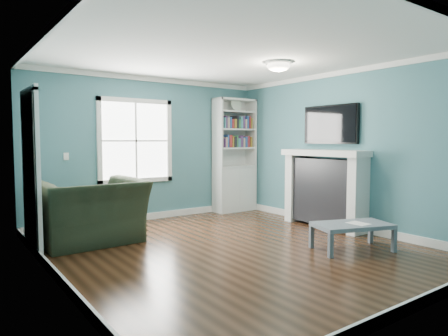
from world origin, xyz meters
TOP-DOWN VIEW (x-y plane):
  - floor at (0.00, 0.00)m, footprint 5.00×5.00m
  - room_walls at (0.00, 0.00)m, footprint 5.00×5.00m
  - trim at (0.00, 0.00)m, footprint 4.50×5.00m
  - window at (-0.30, 2.49)m, footprint 1.40×0.06m
  - bookshelf at (1.77, 2.30)m, footprint 0.90×0.35m
  - fireplace at (2.08, 0.20)m, footprint 0.44×1.58m
  - tv at (2.20, 0.20)m, footprint 0.06×1.10m
  - door at (-2.22, 1.40)m, footprint 0.12×0.98m
  - ceiling_fixture at (0.90, 0.10)m, footprint 0.38×0.38m
  - light_switch at (-1.50, 2.48)m, footprint 0.08×0.01m
  - recliner at (-1.45, 1.45)m, footprint 1.40×0.93m
  - coffee_table at (1.25, -0.97)m, footprint 1.11×0.84m
  - paper_sheet at (1.30, -1.03)m, footprint 0.22×0.27m

SIDE VIEW (x-z plane):
  - floor at x=0.00m, z-range 0.00..0.00m
  - coffee_table at x=1.25m, z-range 0.13..0.49m
  - paper_sheet at x=1.30m, z-range 0.36..0.36m
  - recliner at x=-1.45m, z-range 0.00..1.21m
  - fireplace at x=2.08m, z-range -0.01..1.29m
  - bookshelf at x=1.77m, z-range -0.23..2.08m
  - door at x=-2.22m, z-range -0.01..2.16m
  - light_switch at x=-1.50m, z-range 1.14..1.26m
  - trim at x=0.00m, z-range -0.06..2.54m
  - window at x=-0.30m, z-range 0.70..2.20m
  - room_walls at x=0.00m, z-range -0.92..4.08m
  - tv at x=2.20m, z-range 1.40..2.05m
  - ceiling_fixture at x=0.90m, z-range 2.47..2.63m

